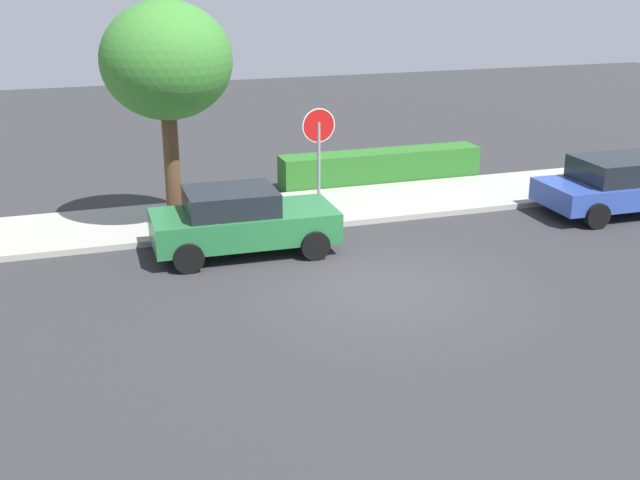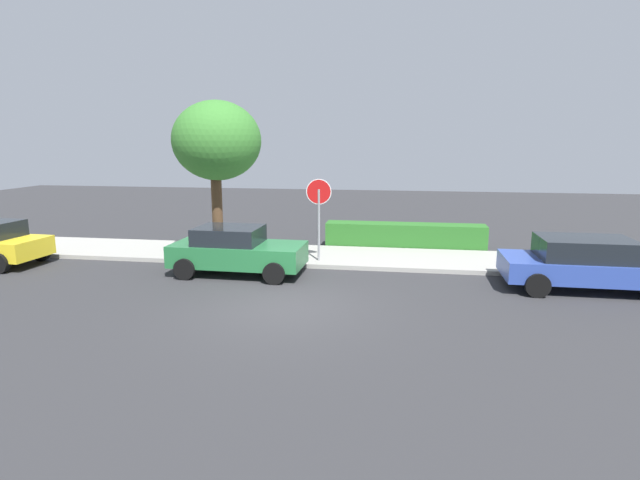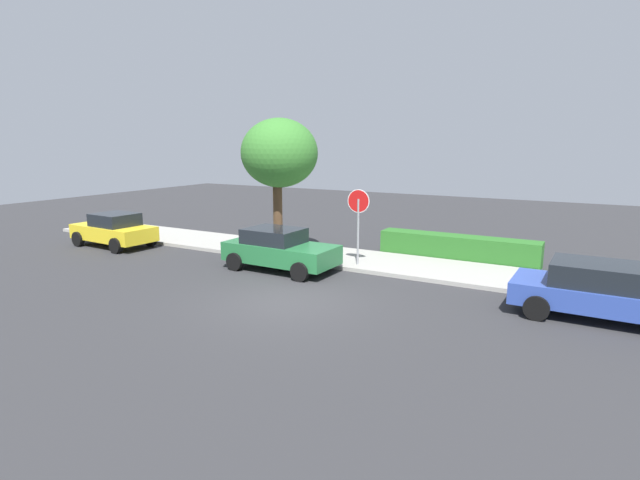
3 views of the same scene
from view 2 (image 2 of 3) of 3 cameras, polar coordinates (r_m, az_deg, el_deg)
ground_plane at (r=12.50m, az=-4.05°, el=-7.61°), size 60.00×60.00×0.00m
sidewalk_curb at (r=17.46m, az=-0.18°, el=-1.85°), size 32.00×2.97×0.14m
stop_sign at (r=16.21m, az=-0.14°, el=3.94°), size 0.83×0.08×2.83m
parked_car_green at (r=15.46m, az=-9.54°, el=-1.16°), size 4.06×2.05×1.47m
parked_car_blue at (r=15.50m, az=28.34°, el=-2.35°), size 4.62×2.16×1.45m
street_tree_near_corner at (r=17.22m, az=-11.71°, el=10.92°), size 2.94×2.94×5.36m
fire_hydrant at (r=16.73m, az=-5.57°, el=-1.47°), size 0.30×0.22×0.72m
front_yard_hedge at (r=19.10m, az=9.66°, el=0.41°), size 5.94×0.91×0.97m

